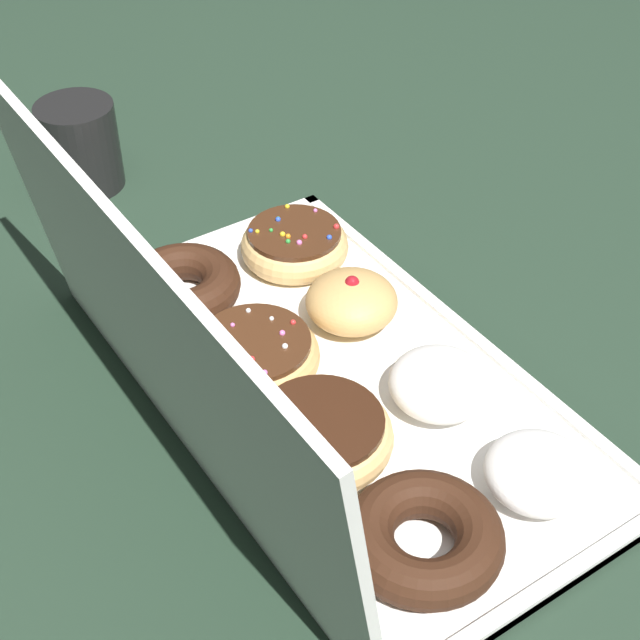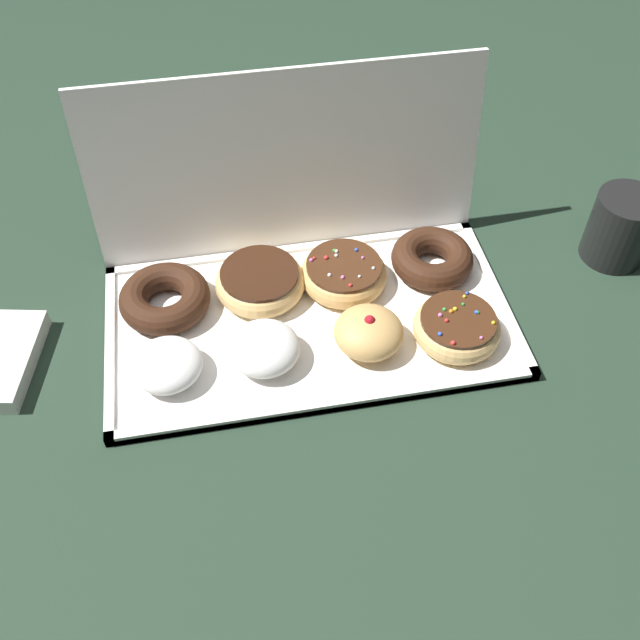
{
  "view_description": "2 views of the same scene",
  "coord_description": "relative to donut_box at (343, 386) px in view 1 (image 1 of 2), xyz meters",
  "views": [
    {
      "loc": [
        -0.49,
        0.36,
        0.6
      ],
      "look_at": [
        0.05,
        -0.01,
        0.04
      ],
      "focal_mm": 53.57,
      "sensor_mm": 36.0,
      "label": 1
    },
    {
      "loc": [
        -0.1,
        -0.61,
        0.72
      ],
      "look_at": [
        0.01,
        -0.03,
        0.04
      ],
      "focal_mm": 40.49,
      "sensor_mm": 36.0,
      "label": 2
    }
  ],
  "objects": [
    {
      "name": "ground_plane",
      "position": [
        0.0,
        0.0,
        -0.01
      ],
      "size": [
        3.0,
        3.0,
        0.0
      ],
      "primitive_type": "plane",
      "color": "#233828"
    },
    {
      "name": "donut_box",
      "position": [
        0.0,
        0.0,
        0.0
      ],
      "size": [
        0.52,
        0.28,
        0.01
      ],
      "color": "white",
      "rests_on": "ground"
    },
    {
      "name": "box_lid_open",
      "position": [
        0.0,
        0.16,
        0.13
      ],
      "size": [
        0.52,
        0.05,
        0.26
      ],
      "primitive_type": "cube",
      "rotation": [
        1.42,
        0.0,
        0.0
      ],
      "color": "white",
      "rests_on": "ground"
    },
    {
      "name": "powdered_filled_donut_0",
      "position": [
        -0.18,
        -0.06,
        0.02
      ],
      "size": [
        0.09,
        0.09,
        0.04
      ],
      "color": "white",
      "rests_on": "donut_box"
    },
    {
      "name": "powdered_filled_donut_1",
      "position": [
        -0.07,
        -0.05,
        0.03
      ],
      "size": [
        0.09,
        0.09,
        0.04
      ],
      "color": "white",
      "rests_on": "donut_box"
    },
    {
      "name": "jelly_filled_donut_2",
      "position": [
        0.07,
        -0.05,
        0.03
      ],
      "size": [
        0.09,
        0.09,
        0.05
      ],
      "color": "tan",
      "rests_on": "donut_box"
    },
    {
      "name": "sprinkle_donut_3",
      "position": [
        0.18,
        -0.06,
        0.02
      ],
      "size": [
        0.11,
        0.11,
        0.04
      ],
      "color": "#E5B770",
      "rests_on": "donut_box"
    },
    {
      "name": "chocolate_cake_ring_donut_4",
      "position": [
        -0.18,
        0.05,
        0.02
      ],
      "size": [
        0.12,
        0.12,
        0.04
      ],
      "color": "#381E11",
      "rests_on": "donut_box"
    },
    {
      "name": "chocolate_frosted_donut_5",
      "position": [
        -0.06,
        0.06,
        0.02
      ],
      "size": [
        0.12,
        0.12,
        0.04
      ],
      "color": "#E5B770",
      "rests_on": "donut_box"
    },
    {
      "name": "sprinkle_donut_6",
      "position": [
        0.06,
        0.06,
        0.02
      ],
      "size": [
        0.12,
        0.12,
        0.04
      ],
      "color": "tan",
      "rests_on": "donut_box"
    },
    {
      "name": "chocolate_cake_ring_donut_7",
      "position": [
        0.18,
        0.06,
        0.02
      ],
      "size": [
        0.11,
        0.11,
        0.04
      ],
      "color": "#381E11",
      "rests_on": "donut_box"
    },
    {
      "name": "coffee_mug",
      "position": [
        0.45,
        0.05,
        0.05
      ],
      "size": [
        0.11,
        0.09,
        0.1
      ],
      "color": "black",
      "rests_on": "ground"
    }
  ]
}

